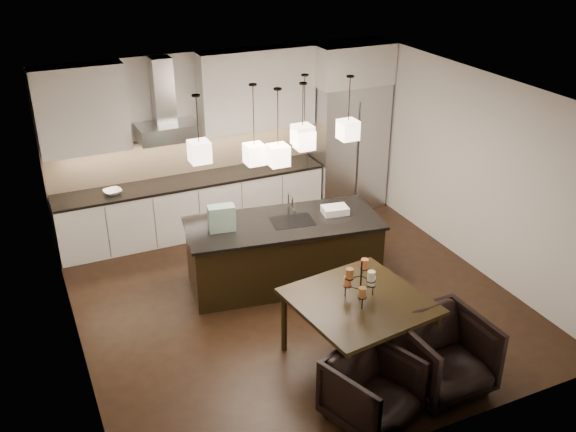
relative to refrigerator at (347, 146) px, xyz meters
name	(u,v)px	position (x,y,z in m)	size (l,w,h in m)	color
floor	(294,299)	(-2.10, -2.38, -1.08)	(5.50, 5.50, 0.02)	black
ceiling	(295,93)	(-2.10, -2.38, 1.73)	(5.50, 5.50, 0.02)	white
wall_back	(222,138)	(-2.10, 0.38, 0.32)	(5.50, 0.02, 2.80)	silver
wall_front	(425,323)	(-2.10, -5.14, 0.32)	(5.50, 0.02, 2.80)	silver
wall_left	(65,249)	(-4.86, -2.38, 0.32)	(0.02, 5.50, 2.80)	silver
wall_right	(472,170)	(0.66, -2.38, 0.32)	(0.02, 5.50, 2.80)	silver
refrigerator	(347,146)	(0.00, 0.00, 0.00)	(1.20, 0.72, 2.15)	#B7B7BA
fridge_panel	(351,63)	(0.00, 0.00, 1.40)	(1.26, 0.72, 0.65)	silver
lower_cabinets	(194,207)	(-2.73, 0.05, -0.64)	(4.21, 0.62, 0.88)	silver
countertop	(192,180)	(-2.73, 0.05, -0.17)	(4.21, 0.66, 0.04)	black
backsplash	(185,154)	(-2.73, 0.35, 0.16)	(4.21, 0.02, 0.63)	#C8AF8F
upper_cab_left	(81,110)	(-4.20, 0.19, 1.10)	(1.25, 0.35, 1.25)	silver
upper_cab_right	(257,89)	(-1.55, 0.19, 1.10)	(1.86, 0.35, 1.25)	silver
hood_canopy	(168,132)	(-3.03, 0.10, 0.65)	(0.90, 0.52, 0.24)	#B7B7BA
hood_chimney	(163,90)	(-3.03, 0.21, 1.24)	(0.30, 0.28, 0.96)	#B7B7BA
fruit_bowl	(113,192)	(-3.95, 0.00, -0.12)	(0.26, 0.26, 0.06)	silver
island_body	(283,253)	(-2.04, -1.91, -0.63)	(2.54, 1.01, 0.89)	black
island_top	(283,223)	(-2.04, -1.91, -0.16)	(2.62, 1.10, 0.04)	black
faucet	(289,205)	(-1.93, -1.82, 0.05)	(0.10, 0.24, 0.39)	silver
tote_bag	(221,218)	(-2.87, -1.80, 0.03)	(0.34, 0.18, 0.34)	#1E5D47
food_container	(335,210)	(-1.29, -1.97, -0.09)	(0.34, 0.24, 0.10)	silver
dining_table	(358,330)	(-1.98, -3.83, -0.66)	(1.38, 1.38, 0.83)	black
candelabra	(361,281)	(-1.98, -3.83, 0.00)	(0.40, 0.40, 0.49)	black
candle_a	(372,281)	(-1.83, -3.81, -0.05)	(0.08, 0.08, 0.11)	beige
candle_b	(348,281)	(-2.07, -3.71, -0.05)	(0.08, 0.08, 0.11)	#CC6636
candle_c	(362,292)	(-2.04, -3.98, -0.05)	(0.08, 0.08, 0.11)	#915A2B
candle_d	(365,264)	(-1.87, -3.72, 0.13)	(0.08, 0.08, 0.11)	#CC6636
candle_e	(349,273)	(-2.13, -3.83, 0.13)	(0.08, 0.08, 0.11)	#915A2B
candle_f	(371,276)	(-1.94, -3.97, 0.13)	(0.08, 0.08, 0.11)	beige
armchair_left	(372,390)	(-2.32, -4.71, -0.70)	(0.79, 0.82, 0.74)	black
armchair_right	(444,354)	(-1.36, -4.59, -0.66)	(0.89, 0.92, 0.84)	black
pendant_a	(199,152)	(-3.15, -1.92, 1.03)	(0.24, 0.24, 0.26)	#FFDDC1
pendant_b	(254,154)	(-2.37, -1.74, 0.82)	(0.24, 0.24, 0.26)	#FFDDC1
pendant_c	(303,135)	(-1.79, -1.94, 1.05)	(0.24, 0.24, 0.26)	#FFDDC1
pendant_d	(304,140)	(-1.58, -1.56, 0.84)	(0.24, 0.24, 0.26)	#FFDDC1
pendant_e	(348,130)	(-1.09, -1.87, 1.00)	(0.24, 0.24, 0.26)	#FFDDC1
pendant_f	(278,155)	(-2.18, -2.05, 0.88)	(0.24, 0.24, 0.26)	#FFDDC1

